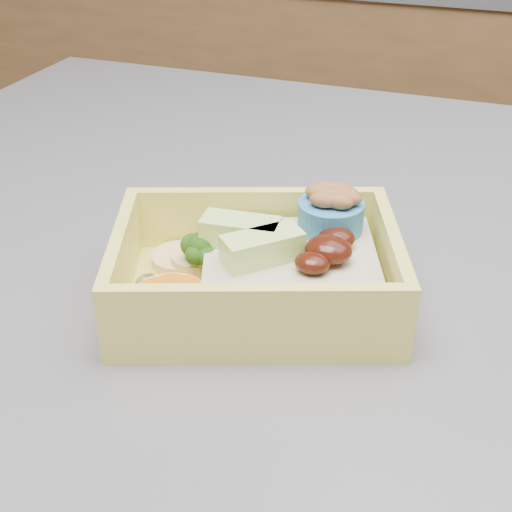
% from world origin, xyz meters
% --- Properties ---
extents(bento_box, '(0.21, 0.18, 0.06)m').
position_xyz_m(bento_box, '(-0.19, -0.12, 0.94)').
color(bento_box, '#EBE361').
rests_on(bento_box, island).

